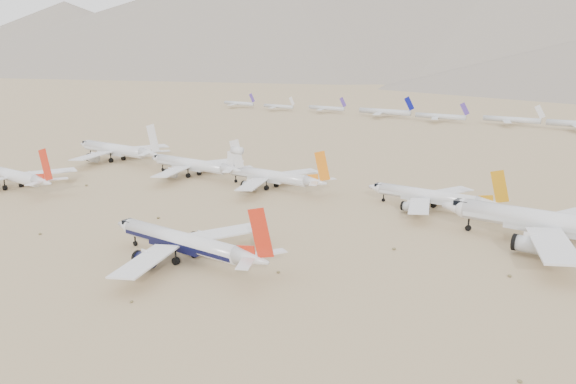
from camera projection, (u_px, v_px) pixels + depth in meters
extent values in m
plane|color=#947856|center=(196.00, 253.00, 137.30)|extent=(7000.00, 7000.00, 0.00)
cylinder|color=silver|center=(180.00, 240.00, 131.42)|extent=(35.62, 4.21, 4.21)
cube|color=black|center=(180.00, 242.00, 131.54)|extent=(34.91, 4.27, 0.95)
sphere|color=silver|center=(132.00, 227.00, 141.74)|extent=(4.21, 4.21, 4.21)
cube|color=black|center=(130.00, 222.00, 141.84)|extent=(2.95, 2.74, 1.05)
cone|color=silver|center=(252.00, 259.00, 118.58)|extent=(8.91, 4.21, 4.21)
cube|color=silver|center=(146.00, 261.00, 120.25)|extent=(13.76, 21.68, 0.66)
cube|color=silver|center=(245.00, 264.00, 114.25)|extent=(5.65, 7.39, 0.25)
cylinder|color=black|center=(146.00, 260.00, 126.36)|extent=(4.95, 3.03, 3.03)
cube|color=silver|center=(225.00, 232.00, 139.74)|extent=(13.76, 21.68, 0.66)
cube|color=silver|center=(270.00, 253.00, 120.64)|extent=(5.65, 7.39, 0.25)
cylinder|color=black|center=(201.00, 240.00, 140.01)|extent=(4.95, 3.03, 3.03)
cube|color=red|center=(261.00, 233.00, 115.70)|extent=(6.75, 0.34, 11.12)
cylinder|color=black|center=(135.00, 243.00, 142.12)|extent=(1.26, 0.53, 1.26)
cylinder|color=black|center=(176.00, 261.00, 129.19)|extent=(1.77, 1.05, 1.77)
cylinder|color=black|center=(194.00, 254.00, 133.79)|extent=(1.77, 1.05, 1.77)
cylinder|color=silver|center=(10.00, 175.00, 203.46)|extent=(35.92, 4.31, 4.31)
cone|color=silver|center=(43.00, 182.00, 190.51)|extent=(8.98, 4.31, 4.31)
cube|color=silver|center=(34.00, 183.00, 186.14)|extent=(5.70, 7.46, 0.26)
cube|color=silver|center=(47.00, 172.00, 211.89)|extent=(13.87, 21.86, 0.67)
cube|color=silver|center=(57.00, 179.00, 192.60)|extent=(5.70, 7.46, 0.26)
cylinder|color=silver|center=(31.00, 177.00, 212.17)|extent=(4.99, 3.10, 3.10)
cube|color=red|center=(45.00, 165.00, 187.61)|extent=(6.81, 0.34, 11.22)
cylinder|color=black|center=(5.00, 188.00, 201.19)|extent=(1.81, 1.08, 1.81)
cylinder|color=black|center=(21.00, 185.00, 205.90)|extent=(1.81, 1.08, 1.81)
cylinder|color=silver|center=(553.00, 222.00, 140.71)|extent=(44.98, 5.45, 5.45)
cube|color=silver|center=(553.00, 225.00, 140.87)|extent=(44.08, 5.53, 1.23)
sphere|color=silver|center=(465.00, 208.00, 153.75)|extent=(5.45, 5.45, 5.45)
cube|color=black|center=(462.00, 202.00, 153.87)|extent=(3.82, 3.54, 1.36)
cube|color=silver|center=(553.00, 245.00, 126.56)|extent=(17.37, 27.37, 0.84)
cylinder|color=silver|center=(530.00, 245.00, 134.29)|extent=(6.25, 3.93, 3.93)
cylinder|color=silver|center=(551.00, 223.00, 151.64)|extent=(6.25, 3.93, 3.93)
cylinder|color=black|center=(468.00, 228.00, 154.24)|extent=(1.64, 0.68, 1.64)
cylinder|color=black|center=(555.00, 247.00, 137.85)|extent=(2.29, 1.36, 2.29)
cylinder|color=black|center=(562.00, 239.00, 143.80)|extent=(2.29, 1.36, 2.29)
cylinder|color=silver|center=(427.00, 195.00, 175.75)|extent=(31.85, 3.87, 3.87)
cube|color=silver|center=(427.00, 197.00, 175.86)|extent=(31.21, 3.93, 0.87)
sphere|color=silver|center=(381.00, 188.00, 184.98)|extent=(3.87, 3.87, 3.87)
cube|color=black|center=(380.00, 185.00, 185.07)|extent=(2.71, 2.52, 0.97)
cone|color=silver|center=(490.00, 204.00, 164.27)|extent=(7.96, 3.87, 3.87)
cube|color=silver|center=(419.00, 206.00, 165.73)|extent=(12.30, 19.38, 0.60)
cube|color=silver|center=(492.00, 206.00, 160.39)|extent=(5.05, 6.61, 0.23)
cylinder|color=silver|center=(410.00, 207.00, 171.20)|extent=(4.42, 2.79, 2.79)
cube|color=silver|center=(448.00, 192.00, 183.24)|extent=(12.30, 19.38, 0.60)
cube|color=silver|center=(500.00, 200.00, 166.12)|extent=(5.05, 6.61, 0.23)
cylinder|color=silver|center=(431.00, 197.00, 183.49)|extent=(4.42, 2.79, 2.79)
cube|color=orange|center=(500.00, 187.00, 161.69)|extent=(6.04, 0.31, 9.94)
cylinder|color=black|center=(383.00, 200.00, 185.33)|extent=(1.16, 0.48, 1.16)
cylinder|color=black|center=(427.00, 209.00, 173.72)|extent=(1.63, 0.97, 1.63)
cylinder|color=black|center=(434.00, 205.00, 177.95)|extent=(1.63, 0.97, 1.63)
cylinder|color=silver|center=(268.00, 175.00, 203.33)|extent=(33.83, 4.13, 4.13)
cube|color=silver|center=(268.00, 177.00, 203.45)|extent=(33.15, 4.20, 0.93)
sphere|color=silver|center=(234.00, 170.00, 213.14)|extent=(4.13, 4.13, 4.13)
cube|color=black|center=(232.00, 167.00, 213.23)|extent=(2.89, 2.69, 1.03)
cone|color=silver|center=(316.00, 182.00, 191.14)|extent=(8.46, 4.13, 4.13)
cube|color=silver|center=(253.00, 184.00, 192.68)|extent=(13.06, 20.59, 0.64)
cube|color=silver|center=(314.00, 183.00, 187.01)|extent=(5.37, 7.02, 0.25)
cylinder|color=silver|center=(249.00, 186.00, 198.49)|extent=(4.70, 2.98, 2.98)
cube|color=silver|center=(293.00, 173.00, 211.30)|extent=(13.06, 20.59, 0.64)
cube|color=silver|center=(326.00, 179.00, 193.11)|extent=(5.37, 7.02, 0.25)
cylinder|color=silver|center=(278.00, 178.00, 211.57)|extent=(4.70, 2.98, 2.98)
cube|color=orange|center=(322.00, 166.00, 188.40)|extent=(6.41, 0.33, 10.56)
cylinder|color=black|center=(236.00, 181.00, 213.51)|extent=(1.24, 0.52, 1.24)
cylinder|color=black|center=(266.00, 188.00, 201.17)|extent=(1.74, 1.03, 1.74)
cylinder|color=black|center=(276.00, 185.00, 205.69)|extent=(1.74, 1.03, 1.74)
cylinder|color=silver|center=(191.00, 164.00, 224.08)|extent=(36.02, 4.31, 4.31)
cube|color=silver|center=(191.00, 165.00, 224.21)|extent=(35.30, 4.38, 0.97)
sphere|color=silver|center=(160.00, 159.00, 234.53)|extent=(4.31, 4.31, 4.31)
cube|color=black|center=(159.00, 156.00, 234.63)|extent=(3.02, 2.80, 1.08)
cone|color=silver|center=(232.00, 170.00, 211.10)|extent=(9.01, 4.31, 4.31)
cube|color=silver|center=(171.00, 172.00, 212.77)|extent=(13.91, 21.92, 0.67)
cube|color=silver|center=(228.00, 171.00, 206.72)|extent=(5.72, 7.48, 0.26)
cylinder|color=silver|center=(171.00, 174.00, 218.95)|extent=(5.00, 3.11, 3.11)
cube|color=silver|center=(218.00, 162.00, 232.53)|extent=(13.91, 21.92, 0.67)
cube|color=silver|center=(243.00, 167.00, 213.19)|extent=(5.72, 7.48, 0.26)
cylinder|color=silver|center=(203.00, 167.00, 232.81)|extent=(5.00, 3.11, 3.11)
cube|color=silver|center=(237.00, 154.00, 208.18)|extent=(6.83, 0.35, 11.25)
cylinder|color=silver|center=(237.00, 150.00, 207.71)|extent=(4.50, 2.80, 2.80)
cylinder|color=black|center=(163.00, 170.00, 234.92)|extent=(1.29, 0.54, 1.29)
cylinder|color=black|center=(188.00, 176.00, 221.81)|extent=(1.81, 1.08, 1.81)
cylinder|color=black|center=(199.00, 173.00, 226.52)|extent=(1.81, 1.08, 1.81)
cylinder|color=silver|center=(114.00, 149.00, 256.26)|extent=(39.67, 4.87, 4.87)
cube|color=silver|center=(114.00, 150.00, 256.40)|extent=(38.88, 4.95, 1.10)
sphere|color=silver|center=(88.00, 145.00, 267.76)|extent=(4.87, 4.87, 4.87)
cube|color=black|center=(87.00, 142.00, 267.87)|extent=(3.41, 3.17, 1.22)
cone|color=silver|center=(150.00, 154.00, 241.96)|extent=(9.92, 4.87, 4.87)
cube|color=silver|center=(92.00, 156.00, 243.76)|extent=(15.32, 24.14, 0.75)
cube|color=silver|center=(144.00, 154.00, 237.12)|extent=(6.30, 8.23, 0.29)
cylinder|color=silver|center=(93.00, 158.00, 250.58)|extent=(5.51, 3.51, 3.51)
cube|color=silver|center=(143.00, 148.00, 265.61)|extent=(15.32, 24.14, 0.75)
cube|color=silver|center=(161.00, 151.00, 244.27)|extent=(6.30, 8.23, 0.29)
cylinder|color=silver|center=(129.00, 152.00, 265.93)|extent=(5.51, 3.51, 3.51)
cube|color=silver|center=(153.00, 138.00, 238.74)|extent=(7.52, 0.39, 12.39)
cylinder|color=black|center=(91.00, 155.00, 268.20)|extent=(1.46, 0.61, 1.46)
cylinder|color=black|center=(111.00, 160.00, 253.72)|extent=(2.05, 1.22, 2.05)
cylinder|color=black|center=(123.00, 158.00, 259.04)|extent=(2.05, 1.22, 2.05)
cylinder|color=silver|center=(239.00, 103.00, 524.20)|extent=(34.48, 3.41, 3.41)
cube|color=#4E359A|center=(252.00, 98.00, 513.44)|extent=(6.87, 0.34, 8.65)
cube|color=silver|center=(232.00, 105.00, 517.36)|extent=(9.08, 15.87, 0.34)
cube|color=silver|center=(245.00, 103.00, 531.28)|extent=(9.08, 15.87, 0.34)
cylinder|color=silver|center=(278.00, 106.00, 494.96)|extent=(31.27, 3.09, 3.09)
cube|color=silver|center=(292.00, 101.00, 485.20)|extent=(6.23, 0.31, 7.84)
cube|color=silver|center=(273.00, 108.00, 488.76)|extent=(8.24, 14.39, 0.31)
cube|color=silver|center=(284.00, 106.00, 501.39)|extent=(8.24, 14.39, 0.31)
cylinder|color=silver|center=(326.00, 108.00, 476.46)|extent=(34.37, 3.40, 3.40)
cube|color=#4E359A|center=(343.00, 102.00, 465.73)|extent=(6.85, 0.34, 8.62)
cube|color=silver|center=(321.00, 109.00, 469.64)|extent=(9.06, 15.82, 0.34)
cube|color=silver|center=(332.00, 108.00, 483.52)|extent=(9.06, 15.82, 0.34)
cylinder|color=silver|center=(385.00, 112.00, 440.68)|extent=(43.74, 4.32, 4.32)
cube|color=#090E7D|center=(409.00, 104.00, 427.02)|extent=(8.71, 0.43, 10.97)
cube|color=silver|center=(378.00, 114.00, 432.00)|extent=(11.52, 20.14, 0.43)
cube|color=silver|center=(391.00, 111.00, 449.66)|extent=(11.52, 20.14, 0.43)
cylinder|color=silver|center=(440.00, 116.00, 409.13)|extent=(37.72, 3.73, 3.73)
cube|color=#4E359A|center=(465.00, 109.00, 397.36)|extent=(7.51, 0.37, 9.46)
cube|color=silver|center=(435.00, 118.00, 401.65)|extent=(9.94, 17.36, 0.37)
cube|color=silver|center=(445.00, 116.00, 416.88)|extent=(9.94, 17.36, 0.37)
cylinder|color=silver|center=(511.00, 120.00, 388.06)|extent=(38.26, 3.78, 3.78)
cube|color=silver|center=(540.00, 112.00, 376.11)|extent=(7.62, 0.38, 9.60)
cube|color=silver|center=(507.00, 122.00, 380.46)|extent=(10.08, 17.61, 0.38)
cube|color=silver|center=(515.00, 119.00, 395.91)|extent=(10.08, 17.61, 0.38)
cone|color=slate|center=(67.00, 34.00, 2878.81)|extent=(2048.00, 2048.00, 320.00)
cone|color=slate|center=(138.00, 36.00, 2394.14)|extent=(1456.00, 1456.00, 260.00)
cone|color=slate|center=(278.00, 13.00, 2183.40)|extent=(3024.00, 3024.00, 420.00)
cone|color=slate|center=(372.00, 23.00, 1782.77)|extent=(1800.00, 1800.00, 300.00)
cone|color=slate|center=(115.00, 52.00, 1851.04)|extent=(1080.00, 1080.00, 120.00)
cone|color=slate|center=(317.00, 56.00, 1390.07)|extent=(855.00, 855.00, 95.00)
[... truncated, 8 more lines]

